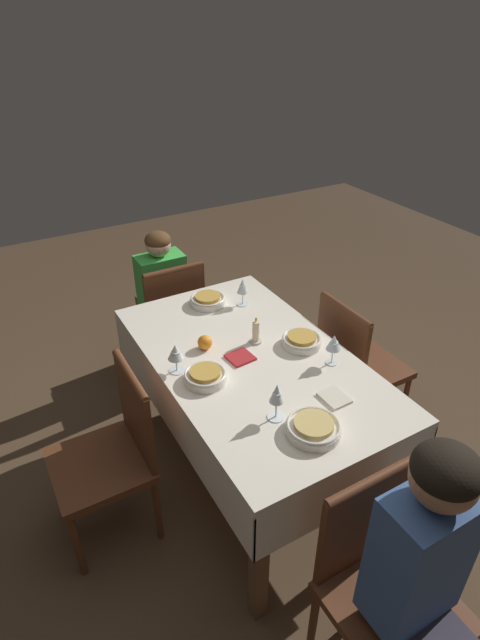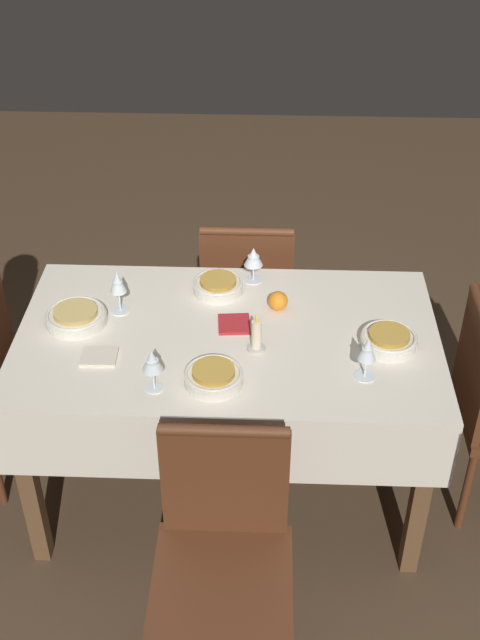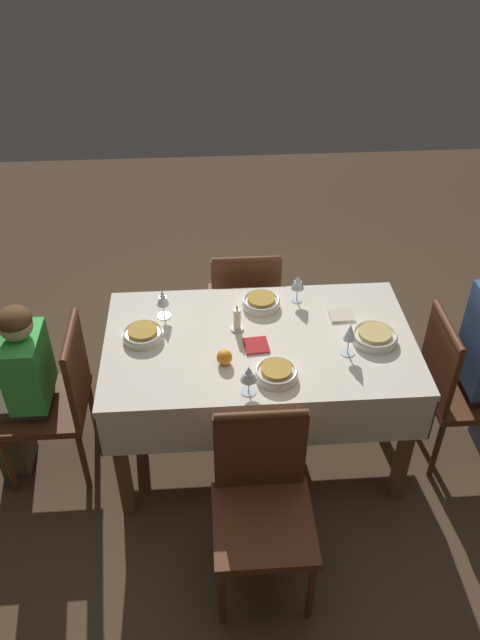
% 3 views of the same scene
% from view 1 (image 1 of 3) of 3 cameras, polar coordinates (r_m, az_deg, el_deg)
% --- Properties ---
extents(ground_plane, '(8.00, 8.00, 0.00)m').
position_cam_1_polar(ground_plane, '(2.91, 1.17, -16.79)').
color(ground_plane, '#4C3826').
extents(dining_table, '(1.49, 0.87, 0.78)m').
position_cam_1_polar(dining_table, '(2.44, 1.34, -6.19)').
color(dining_table, silver).
rests_on(dining_table, ground_plane).
extents(chair_east, '(0.43, 0.42, 0.88)m').
position_cam_1_polar(chair_east, '(2.03, 15.93, -26.55)').
color(chair_east, '#562D19').
rests_on(chair_east, ground_plane).
extents(chair_west, '(0.43, 0.42, 0.88)m').
position_cam_1_polar(chair_west, '(3.30, -8.00, 0.59)').
color(chair_west, '#562D19').
rests_on(chair_west, ground_plane).
extents(chair_north, '(0.42, 0.43, 0.88)m').
position_cam_1_polar(chair_north, '(2.92, 13.04, -4.60)').
color(chair_north, '#562D19').
rests_on(chair_north, ground_plane).
extents(chair_south, '(0.42, 0.43, 0.88)m').
position_cam_1_polar(chair_south, '(2.41, -14.29, -14.10)').
color(chair_south, '#562D19').
rests_on(chair_south, ground_plane).
extents(person_adult_denim, '(0.34, 0.30, 1.21)m').
position_cam_1_polar(person_adult_denim, '(1.83, 20.53, -26.33)').
color(person_adult_denim, '#383342').
rests_on(person_adult_denim, ground_plane).
extents(person_child_green, '(0.33, 0.30, 1.03)m').
position_cam_1_polar(person_child_green, '(3.40, -9.17, 2.95)').
color(person_child_green, '#4C4233').
rests_on(person_child_green, ground_plane).
extents(bowl_east, '(0.22, 0.22, 0.06)m').
position_cam_1_polar(bowl_east, '(2.00, 8.39, -12.06)').
color(bowl_east, silver).
rests_on(bowl_east, dining_table).
extents(wine_glass_east, '(0.07, 0.07, 0.17)m').
position_cam_1_polar(wine_glass_east, '(1.99, 4.23, -8.53)').
color(wine_glass_east, white).
rests_on(wine_glass_east, dining_table).
extents(bowl_west, '(0.20, 0.20, 0.06)m').
position_cam_1_polar(bowl_west, '(2.80, -3.71, 2.31)').
color(bowl_west, silver).
rests_on(bowl_west, dining_table).
extents(wine_glass_west, '(0.07, 0.07, 0.16)m').
position_cam_1_polar(wine_glass_west, '(2.75, 0.30, 3.79)').
color(wine_glass_west, white).
rests_on(wine_glass_west, dining_table).
extents(bowl_north, '(0.19, 0.19, 0.06)m').
position_cam_1_polar(bowl_north, '(2.46, 7.05, -2.34)').
color(bowl_north, silver).
rests_on(bowl_north, dining_table).
extents(wine_glass_north, '(0.07, 0.07, 0.15)m').
position_cam_1_polar(wine_glass_north, '(2.32, 10.66, -2.64)').
color(wine_glass_north, white).
rests_on(wine_glass_north, dining_table).
extents(bowl_south, '(0.19, 0.19, 0.06)m').
position_cam_1_polar(bowl_south, '(2.23, -3.99, -6.40)').
color(bowl_south, silver).
rests_on(bowl_south, dining_table).
extents(wine_glass_south, '(0.07, 0.07, 0.14)m').
position_cam_1_polar(wine_glass_south, '(2.25, -7.38, -3.75)').
color(wine_glass_south, white).
rests_on(wine_glass_south, dining_table).
extents(candle_centerpiece, '(0.06, 0.06, 0.14)m').
position_cam_1_polar(candle_centerpiece, '(2.46, 1.82, -1.51)').
color(candle_centerpiece, beige).
rests_on(candle_centerpiece, dining_table).
extents(orange_fruit, '(0.07, 0.07, 0.07)m').
position_cam_1_polar(orange_fruit, '(2.42, -4.04, -2.56)').
color(orange_fruit, orange).
rests_on(orange_fruit, dining_table).
extents(napkin_red_folded, '(0.12, 0.13, 0.01)m').
position_cam_1_polar(napkin_red_folded, '(2.37, 0.03, -4.29)').
color(napkin_red_folded, '#AD2328').
rests_on(napkin_red_folded, dining_table).
extents(napkin_spare_side, '(0.12, 0.10, 0.01)m').
position_cam_1_polar(napkin_spare_side, '(2.18, 10.73, -8.71)').
color(napkin_spare_side, beige).
rests_on(napkin_spare_side, dining_table).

